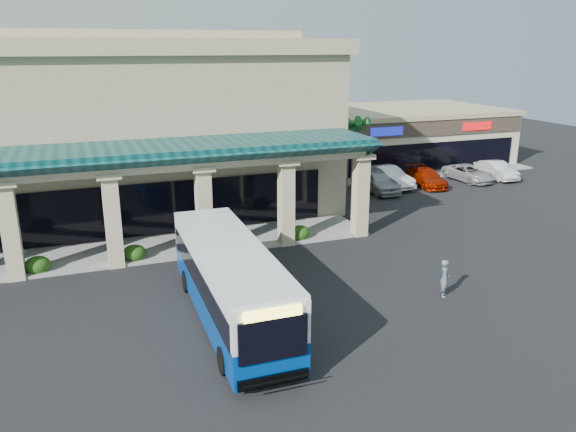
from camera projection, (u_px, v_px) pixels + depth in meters
name	position (u px, v px, depth m)	size (l,w,h in m)	color
ground	(295.00, 284.00, 25.78)	(110.00, 110.00, 0.00)	black
main_building	(87.00, 125.00, 35.73)	(30.80, 14.80, 11.35)	tan
arcade	(99.00, 204.00, 28.32)	(30.00, 6.20, 5.70)	#093638
strip_mall	(380.00, 135.00, 52.64)	(22.50, 12.50, 4.90)	beige
palm_0	(353.00, 158.00, 37.54)	(2.40, 2.40, 6.60)	#165320
palm_1	(347.00, 155.00, 40.68)	(2.40, 2.40, 5.80)	#165320
broadleaf_tree	(296.00, 152.00, 44.62)	(2.60, 2.60, 4.81)	#1E440F
transit_bus	(230.00, 283.00, 21.99)	(2.61, 11.23, 3.14)	#013590
pedestrian	(445.00, 278.00, 24.31)	(0.61, 0.40, 1.68)	slate
car_silver	(377.00, 181.00, 41.80)	(1.89, 4.70, 1.60)	#9D9EA3
car_white	(388.00, 177.00, 43.31)	(1.70, 4.87, 1.60)	silver
car_red	(426.00, 177.00, 43.66)	(1.89, 4.65, 1.35)	#951902
car_gray	(469.00, 173.00, 45.26)	(2.15, 4.66, 1.29)	#B3B3B5
car_extra	(496.00, 170.00, 46.08)	(1.51, 4.33, 1.43)	silver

